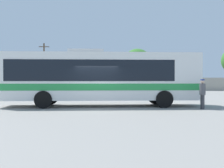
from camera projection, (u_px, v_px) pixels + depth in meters
The scene contains 11 objects.
ground_plane at pixel (109, 97), 26.20m from camera, with size 300.00×300.00×0.00m, color gray.
perimeter_wall at pixel (117, 84), 43.04m from camera, with size 80.00×0.30×2.03m, color #9E998C.
coach_bus_white_green at pixel (98, 76), 17.26m from camera, with size 12.54×3.97×3.58m.
attendant_by_bus_door at pixel (202, 92), 15.48m from camera, with size 0.42×0.42×1.71m.
parked_car_leftmost_maroon at pixel (21, 86), 40.48m from camera, with size 4.62×2.06×1.43m.
parked_car_second_red at pixel (62, 86), 40.13m from camera, with size 4.28×2.24×1.47m.
parked_car_third_silver at pixel (99, 86), 39.65m from camera, with size 4.47×2.08×1.41m.
utility_pole_near at pixel (44, 65), 47.58m from camera, with size 1.80×0.41×8.10m.
roadside_tree_left at pixel (37, 66), 49.64m from camera, with size 4.09×4.09×6.07m.
roadside_tree_midleft at pixel (92, 66), 48.77m from camera, with size 4.96×4.96×6.38m.
roadside_tree_midright at pixel (137, 60), 45.39m from camera, with size 4.22×4.22×6.90m.
Camera 1 is at (1.88, -16.11, 1.68)m, focal length 43.51 mm.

